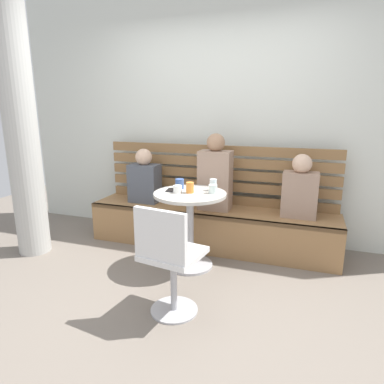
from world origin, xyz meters
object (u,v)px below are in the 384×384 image
white_chair (169,258)px  cup_ceramic_white (178,189)px  person_child_middle (300,190)px  cup_mug_blue (180,184)px  cup_water_clear (213,185)px  cup_tumbler_orange (190,188)px  phone_on_table (171,190)px  person_child_left (145,179)px  person_adult (215,176)px  cup_glass_short (213,189)px  booth_bench (210,227)px  cafe_table (190,215)px

white_chair → cup_ceramic_white: size_ratio=10.63×
person_child_middle → cup_mug_blue: (-1.11, -0.43, 0.07)m
cup_water_clear → cup_mug_blue: (-0.33, -0.03, -0.01)m
cup_tumbler_orange → phone_on_table: bearing=172.2°
white_chair → phone_on_table: bearing=111.7°
cup_tumbler_orange → cup_mug_blue: cup_tumbler_orange is taller
person_child_middle → cup_water_clear: bearing=-152.9°
person_child_left → cup_tumbler_orange: person_child_left is taller
person_adult → person_child_left: bearing=178.9°
white_chair → cup_glass_short: 0.92m
booth_bench → cup_water_clear: bearing=-70.4°
white_chair → phone_on_table: (-0.33, 0.84, 0.28)m
cup_tumbler_orange → cup_glass_short: 0.21m
cup_mug_blue → person_child_middle: bearing=21.2°
person_child_middle → phone_on_table: (-1.17, -0.54, 0.03)m
booth_bench → cup_glass_short: cup_glass_short is taller
cafe_table → person_child_left: person_child_left is taller
person_adult → person_child_middle: bearing=1.8°
person_child_left → cup_tumbler_orange: 0.94m
person_child_left → cup_ceramic_white: size_ratio=7.74×
person_child_middle → person_child_left: bearing=-179.6°
person_child_left → phone_on_table: size_ratio=4.43×
white_chair → cup_tumbler_orange: 0.88m
cup_water_clear → white_chair: bearing=-93.0°
person_adult → person_child_middle: 0.87m
phone_on_table → person_adult: bearing=50.7°
cafe_table → cup_ceramic_white: 0.28m
cup_ceramic_white → booth_bench: bearing=75.0°
booth_bench → cafe_table: size_ratio=3.65×
person_adult → cup_water_clear: (0.08, -0.37, -0.01)m
person_child_left → cup_ceramic_white: person_child_left is taller
cafe_table → person_adult: 0.61m
cup_water_clear → phone_on_table: size_ratio=0.79×
person_child_middle → cup_water_clear: size_ratio=5.75×
person_child_middle → person_adult: bearing=-178.2°
person_adult → cup_glass_short: (0.11, -0.48, -0.03)m
cup_tumbler_orange → cup_mug_blue: (-0.15, 0.13, -0.00)m
cup_water_clear → booth_bench: bearing=109.6°
person_child_left → phone_on_table: bearing=-43.8°
white_chair → cup_water_clear: size_ratio=7.73×
person_adult → cafe_table: bearing=-100.3°
white_chair → person_child_left: bearing=122.9°
cafe_table → cup_water_clear: 0.37m
white_chair → person_child_left: 1.64m
person_adult → cup_tumbler_orange: person_adult is taller
cup_water_clear → cup_ceramic_white: bearing=-145.0°
person_child_middle → cup_tumbler_orange: bearing=-149.6°
person_child_middle → cup_glass_short: person_child_middle is taller
cafe_table → cup_mug_blue: 0.33m
phone_on_table → cup_mug_blue: bearing=55.2°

